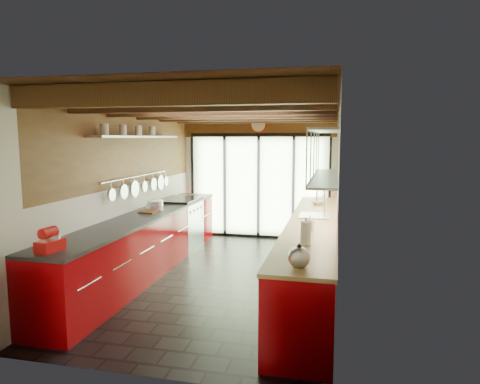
{
  "coord_description": "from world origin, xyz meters",
  "views": [
    {
      "loc": [
        1.58,
        -6.0,
        2.08
      ],
      "look_at": [
        0.13,
        0.4,
        1.25
      ],
      "focal_mm": 32.0,
      "sensor_mm": 36.0,
      "label": 1
    }
  ],
  "objects": [
    {
      "name": "sink_assembly",
      "position": [
        1.29,
        0.4,
        0.96
      ],
      "size": [
        0.45,
        0.52,
        0.43
      ],
      "color": "silver",
      "rests_on": "right_counter"
    },
    {
      "name": "room_shell",
      "position": [
        0.0,
        0.0,
        1.65
      ],
      "size": [
        5.5,
        5.5,
        5.5
      ],
      "color": "silver",
      "rests_on": "ground"
    },
    {
      "name": "bowl",
      "position": [
        1.27,
        1.57,
        0.95
      ],
      "size": [
        0.29,
        0.29,
        0.06
      ],
      "primitive_type": "imported",
      "rotation": [
        0.0,
        0.0,
        0.36
      ],
      "color": "silver",
      "rests_on": "right_counter"
    },
    {
      "name": "paper_towel",
      "position": [
        1.27,
        -1.39,
        1.05
      ],
      "size": [
        0.14,
        0.14,
        0.31
      ],
      "color": "white",
      "rests_on": "right_counter"
    },
    {
      "name": "pot_large",
      "position": [
        -1.27,
        0.36,
        1.0
      ],
      "size": [
        0.32,
        0.32,
        0.16
      ],
      "primitive_type": "cylinder",
      "rotation": [
        0.0,
        0.0,
        0.35
      ],
      "color": "silver",
      "rests_on": "left_counter"
    },
    {
      "name": "pot_small",
      "position": [
        -1.27,
        0.34,
        0.97
      ],
      "size": [
        0.34,
        0.34,
        0.1
      ],
      "primitive_type": "cylinder",
      "rotation": [
        0.0,
        0.0,
        -0.36
      ],
      "color": "silver",
      "rests_on": "left_counter"
    },
    {
      "name": "glass_door",
      "position": [
        0.0,
        2.69,
        1.66
      ],
      "size": [
        2.95,
        0.1,
        2.9
      ],
      "color": "#C6EAAD",
      "rests_on": "ground"
    },
    {
      "name": "range_stove",
      "position": [
        -1.28,
        1.45,
        0.47
      ],
      "size": [
        0.66,
        0.9,
        0.97
      ],
      "color": "silver",
      "rests_on": "ground"
    },
    {
      "name": "upper_cabinets_right",
      "position": [
        1.43,
        0.3,
        1.85
      ],
      "size": [
        0.34,
        3.0,
        3.0
      ],
      "color": "silver",
      "rests_on": "ground"
    },
    {
      "name": "soap_bottle",
      "position": [
        1.27,
        -0.62,
        1.02
      ],
      "size": [
        0.1,
        0.11,
        0.19
      ],
      "primitive_type": "imported",
      "rotation": [
        0.0,
        0.0,
        -0.22
      ],
      "color": "silver",
      "rests_on": "right_counter"
    },
    {
      "name": "ceiling_beams",
      "position": [
        -0.0,
        0.38,
        2.46
      ],
      "size": [
        3.14,
        5.06,
        4.9
      ],
      "color": "#593316",
      "rests_on": "ground"
    },
    {
      "name": "left_counter",
      "position": [
        -1.28,
        0.0,
        0.46
      ],
      "size": [
        0.68,
        5.0,
        0.92
      ],
      "color": "#9A0309",
      "rests_on": "ground"
    },
    {
      "name": "left_wall_fixtures",
      "position": [
        -1.47,
        0.29,
        1.78
      ],
      "size": [
        0.28,
        2.6,
        0.96
      ],
      "color": "silver",
      "rests_on": "ground"
    },
    {
      "name": "stand_mixer",
      "position": [
        -1.27,
        -2.24,
        1.02
      ],
      "size": [
        0.19,
        0.3,
        0.26
      ],
      "color": "red",
      "rests_on": "left_counter"
    },
    {
      "name": "kettle",
      "position": [
        1.27,
        -2.22,
        1.02
      ],
      "size": [
        0.22,
        0.26,
        0.24
      ],
      "color": "silver",
      "rests_on": "right_counter"
    },
    {
      "name": "ground",
      "position": [
        0.0,
        0.0,
        0.0
      ],
      "size": [
        5.5,
        5.5,
        0.0
      ],
      "primitive_type": "plane",
      "color": "black",
      "rests_on": "ground"
    },
    {
      "name": "right_counter",
      "position": [
        1.27,
        0.0,
        0.46
      ],
      "size": [
        0.68,
        5.0,
        0.92
      ],
      "color": "#9A0309",
      "rests_on": "ground"
    },
    {
      "name": "cutting_board",
      "position": [
        -1.27,
        0.14,
        0.93
      ],
      "size": [
        0.25,
        0.34,
        0.03
      ],
      "primitive_type": "cube",
      "rotation": [
        0.0,
        0.0,
        0.01
      ],
      "color": "brown",
      "rests_on": "left_counter"
    }
  ]
}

